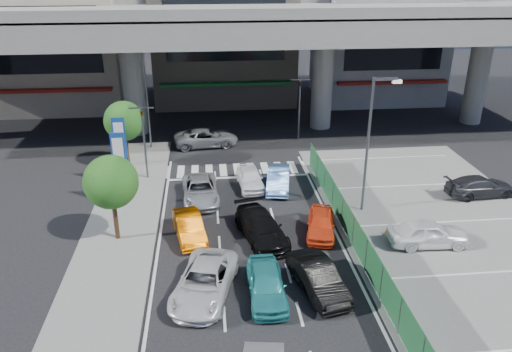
{
  "coord_description": "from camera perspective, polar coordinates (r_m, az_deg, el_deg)",
  "views": [
    {
      "loc": [
        -1.96,
        -19.76,
        13.9
      ],
      "look_at": [
        0.74,
        6.96,
        2.1
      ],
      "focal_mm": 35.0,
      "sensor_mm": 36.0,
      "label": 1
    }
  ],
  "objects": [
    {
      "name": "sedan_white_mid_left",
      "position": [
        22.74,
        -5.93,
        -11.94
      ],
      "size": [
        3.48,
        5.39,
        1.38
      ],
      "primitive_type": "imported",
      "rotation": [
        0.0,
        0.0,
        -0.26
      ],
      "color": "silver",
      "rests_on": "ground"
    },
    {
      "name": "hatch_black_mid_right",
      "position": [
        23.03,
        7.08,
        -11.48
      ],
      "size": [
        2.39,
        4.41,
        1.38
      ],
      "primitive_type": "imported",
      "rotation": [
        0.0,
        0.0,
        0.23
      ],
      "color": "black",
      "rests_on": "ground"
    },
    {
      "name": "taxi_orange_left",
      "position": [
        27.11,
        -7.64,
        -5.81
      ],
      "size": [
        2.07,
        4.04,
        1.27
      ],
      "primitive_type": "imported",
      "rotation": [
        0.0,
        0.0,
        0.2
      ],
      "color": "#E56500",
      "rests_on": "ground"
    },
    {
      "name": "crossing_wagon_silver",
      "position": [
        40.13,
        -5.72,
        4.4
      ],
      "size": [
        5.24,
        2.83,
        1.4
      ],
      "primitive_type": "imported",
      "rotation": [
        0.0,
        0.0,
        1.68
      ],
      "color": "gray",
      "rests_on": "ground"
    },
    {
      "name": "taxi_orange_right",
      "position": [
        27.46,
        7.45,
        -5.39
      ],
      "size": [
        2.31,
        3.96,
        1.27
      ],
      "primitive_type": "imported",
      "rotation": [
        0.0,
        0.0,
        -0.23
      ],
      "color": "#EA4018",
      "rests_on": "ground"
    },
    {
      "name": "signboard_near",
      "position": [
        30.25,
        -15.35,
        1.85
      ],
      "size": [
        0.8,
        0.14,
        4.7
      ],
      "color": "#595B60",
      "rests_on": "ground"
    },
    {
      "name": "parking_lot",
      "position": [
        28.88,
        21.93,
        -6.89
      ],
      "size": [
        12.0,
        28.0,
        0.06
      ],
      "primitive_type": "cube",
      "color": "slate",
      "rests_on": "ground"
    },
    {
      "name": "taxi_teal_mid",
      "position": [
        22.49,
        1.21,
        -12.24
      ],
      "size": [
        1.64,
        4.05,
        1.38
      ],
      "primitive_type": "imported",
      "rotation": [
        0.0,
        0.0,
        0.0
      ],
      "color": "teal",
      "rests_on": "ground"
    },
    {
      "name": "building_center",
      "position": [
        53.15,
        -3.78,
        16.75
      ],
      "size": [
        14.0,
        10.9,
        15.0
      ],
      "color": "gray",
      "rests_on": "ground"
    },
    {
      "name": "fence_run",
      "position": [
        25.55,
        11.7,
        -7.42
      ],
      "size": [
        0.16,
        22.0,
        1.8
      ],
      "primitive_type": null,
      "color": "#1C532C",
      "rests_on": "ground"
    },
    {
      "name": "traffic_cone",
      "position": [
        28.07,
        14.85,
        -5.91
      ],
      "size": [
        0.41,
        0.41,
        0.67
      ],
      "primitive_type": "cone",
      "rotation": [
        0.0,
        0.0,
        -0.22
      ],
      "color": "#FE5E0E",
      "rests_on": "parking_lot"
    },
    {
      "name": "wagon_silver_front_left",
      "position": [
        31.11,
        -6.36,
        -1.64
      ],
      "size": [
        2.42,
        4.78,
        1.3
      ],
      "primitive_type": "imported",
      "rotation": [
        0.0,
        0.0,
        0.06
      ],
      "color": "#929599",
      "rests_on": "ground"
    },
    {
      "name": "parked_sedan_white",
      "position": [
        27.56,
        19.09,
        -6.18
      ],
      "size": [
        4.2,
        1.85,
        1.41
      ],
      "primitive_type": "imported",
      "rotation": [
        0.0,
        0.0,
        1.53
      ],
      "color": "white",
      "rests_on": "parking_lot"
    },
    {
      "name": "building_east",
      "position": [
        55.32,
        13.7,
        14.86
      ],
      "size": [
        12.0,
        10.9,
        12.0
      ],
      "color": "gray",
      "rests_on": "ground"
    },
    {
      "name": "signboard_far",
      "position": [
        33.09,
        -15.28,
        3.74
      ],
      "size": [
        0.8,
        0.14,
        4.7
      ],
      "color": "#595B60",
      "rests_on": "ground"
    },
    {
      "name": "tree_near",
      "position": [
        26.46,
        -16.24,
        -0.69
      ],
      "size": [
        2.8,
        2.8,
        4.8
      ],
      "color": "#382314",
      "rests_on": "ground"
    },
    {
      "name": "sedan_black_mid",
      "position": [
        26.71,
        0.63,
        -5.91
      ],
      "size": [
        2.99,
        5.07,
        1.38
      ],
      "primitive_type": "imported",
      "rotation": [
        0.0,
        0.0,
        0.23
      ],
      "color": "black",
      "rests_on": "ground"
    },
    {
      "name": "traffic_light_left",
      "position": [
        33.55,
        -12.83,
        5.85
      ],
      "size": [
        1.6,
        1.24,
        5.2
      ],
      "color": "#595B60",
      "rests_on": "ground"
    },
    {
      "name": "tree_far",
      "position": [
        36.31,
        -14.85,
        6.09
      ],
      "size": [
        2.8,
        2.8,
        4.8
      ],
      "color": "#382314",
      "rests_on": "ground"
    },
    {
      "name": "sidewalk_left",
      "position": [
        27.95,
        -15.47,
        -6.91
      ],
      "size": [
        4.0,
        30.0,
        0.12
      ],
      "primitive_type": "cube",
      "color": "slate",
      "rests_on": "ground"
    },
    {
      "name": "kei_truck_front_right",
      "position": [
        32.51,
        2.56,
        -0.32
      ],
      "size": [
        2.1,
        4.24,
        1.34
      ],
      "primitive_type": "imported",
      "rotation": [
        0.0,
        0.0,
        -0.17
      ],
      "color": "#5887C5",
      "rests_on": "ground"
    },
    {
      "name": "street_lamp_right",
      "position": [
        28.81,
        13.08,
        4.62
      ],
      "size": [
        1.65,
        0.22,
        8.0
      ],
      "color": "#595B60",
      "rests_on": "ground"
    },
    {
      "name": "sedan_white_front_mid",
      "position": [
        32.65,
        -0.67,
        -0.23
      ],
      "size": [
        1.76,
        3.88,
        1.29
      ],
      "primitive_type": "imported",
      "rotation": [
        0.0,
        0.0,
        0.06
      ],
      "color": "white",
      "rests_on": "ground"
    },
    {
      "name": "parked_sedan_dgrey",
      "position": [
        34.39,
        24.21,
        -1.08
      ],
      "size": [
        4.48,
        2.12,
        1.26
      ],
      "primitive_type": "imported",
      "rotation": [
        0.0,
        0.0,
        1.65
      ],
      "color": "#28292D",
      "rests_on": "parking_lot"
    },
    {
      "name": "building_west",
      "position": [
        54.11,
        -21.45,
        14.29
      ],
      "size": [
        12.0,
        10.9,
        13.0
      ],
      "color": "gray",
      "rests_on": "ground"
    },
    {
      "name": "ground",
      "position": [
        24.24,
        -0.08,
        -11.27
      ],
      "size": [
        120.0,
        120.0,
        0.0
      ],
      "primitive_type": "plane",
      "color": "black",
      "rests_on": "ground"
    },
    {
      "name": "street_lamp_left",
      "position": [
        39.09,
        -12.2,
        9.69
      ],
      "size": [
        1.65,
        0.22,
        8.0
      ],
      "color": "#595B60",
      "rests_on": "ground"
    },
    {
      "name": "traffic_light_right",
      "position": [
        40.71,
        5.04,
        9.46
      ],
      "size": [
        1.6,
        1.24,
        5.2
      ],
      "color": "#595B60",
      "rests_on": "ground"
    },
    {
      "name": "expressway",
      "position": [
        42.12,
        -3.2,
        16.68
      ],
      "size": [
        64.0,
        14.0,
        10.75
      ],
      "color": "slate",
      "rests_on": "ground"
    }
  ]
}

